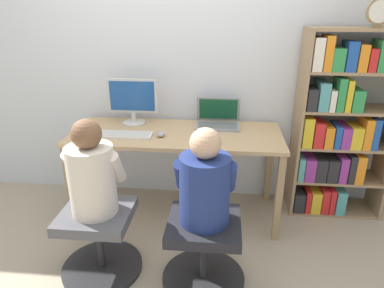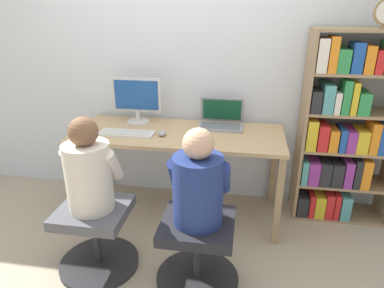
# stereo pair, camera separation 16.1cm
# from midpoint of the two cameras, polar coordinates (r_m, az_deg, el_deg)

# --- Properties ---
(ground_plane) EXTENTS (14.00, 14.00, 0.00)m
(ground_plane) POSITION_cam_midpoint_polar(r_m,az_deg,el_deg) (2.86, -1.84, -14.90)
(ground_plane) COLOR tan
(wall_back) EXTENTS (10.00, 0.05, 2.60)m
(wall_back) POSITION_cam_midpoint_polar(r_m,az_deg,el_deg) (3.05, 0.65, 14.20)
(wall_back) COLOR silver
(wall_back) RESTS_ON ground_plane
(desk) EXTENTS (1.71, 0.69, 0.76)m
(desk) POSITION_cam_midpoint_polar(r_m,az_deg,el_deg) (2.82, -0.67, 0.44)
(desk) COLOR tan
(desk) RESTS_ON ground_plane
(desktop_monitor) EXTENTS (0.43, 0.20, 0.39)m
(desktop_monitor) POSITION_cam_midpoint_polar(r_m,az_deg,el_deg) (3.00, -7.66, 7.27)
(desktop_monitor) COLOR beige
(desktop_monitor) RESTS_ON desk
(laptop) EXTENTS (0.37, 0.27, 0.23)m
(laptop) POSITION_cam_midpoint_polar(r_m,az_deg,el_deg) (2.93, 6.42, 3.82)
(laptop) COLOR gray
(laptop) RESTS_ON desk
(keyboard) EXTENTS (0.43, 0.15, 0.03)m
(keyboard) POSITION_cam_midpoint_polar(r_m,az_deg,el_deg) (2.76, -9.18, 1.76)
(keyboard) COLOR silver
(keyboard) RESTS_ON desk
(computer_mouse_by_keyboard) EXTENTS (0.06, 0.09, 0.04)m
(computer_mouse_by_keyboard) POSITION_cam_midpoint_polar(r_m,az_deg,el_deg) (2.71, -3.28, 1.77)
(computer_mouse_by_keyboard) COLOR #99999E
(computer_mouse_by_keyboard) RESTS_ON desk
(office_chair_left) EXTENTS (0.55, 0.55, 0.48)m
(office_chair_left) POSITION_cam_midpoint_polar(r_m,az_deg,el_deg) (2.50, -13.84, -14.61)
(office_chair_left) COLOR #262628
(office_chair_left) RESTS_ON ground_plane
(office_chair_right) EXTENTS (0.55, 0.55, 0.48)m
(office_chair_right) POSITION_cam_midpoint_polar(r_m,az_deg,el_deg) (2.31, 3.01, -17.27)
(office_chair_right) COLOR #262628
(office_chair_right) RESTS_ON ground_plane
(person_at_monitor) EXTENTS (0.36, 0.31, 0.63)m
(person_at_monitor) POSITION_cam_midpoint_polar(r_m,az_deg,el_deg) (2.25, -14.93, -4.32)
(person_at_monitor) COLOR beige
(person_at_monitor) RESTS_ON office_chair_left
(person_at_laptop) EXTENTS (0.37, 0.31, 0.61)m
(person_at_laptop) POSITION_cam_midpoint_polar(r_m,az_deg,el_deg) (2.04, 3.29, -6.65)
(person_at_laptop) COLOR navy
(person_at_laptop) RESTS_ON office_chair_right
(bookshelf) EXTENTS (0.77, 0.33, 1.57)m
(bookshelf) POSITION_cam_midpoint_polar(r_m,az_deg,el_deg) (3.03, 25.23, 1.75)
(bookshelf) COLOR #997A56
(bookshelf) RESTS_ON ground_plane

